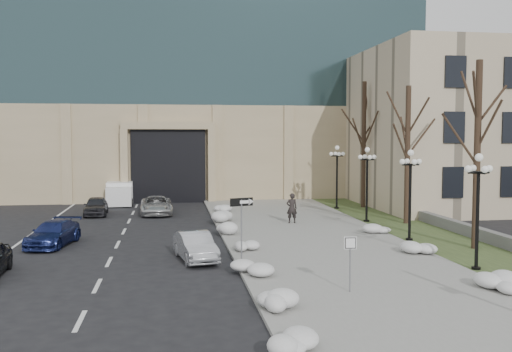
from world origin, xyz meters
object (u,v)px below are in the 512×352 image
(lamppost_b, at_px, (410,183))
(car_b, at_px, (195,246))
(car_c, at_px, (53,233))
(pedestrian, at_px, (292,208))
(car_d, at_px, (156,205))
(one_way_sign, at_px, (245,210))
(box_truck, at_px, (120,193))
(lamppost_d, at_px, (337,168))
(car_e, at_px, (96,206))
(lamppost_c, at_px, (367,174))
(keep_sign, at_px, (350,252))
(lamppost_a, at_px, (478,196))

(lamppost_b, bearing_deg, car_b, -166.24)
(car_c, distance_m, lamppost_b, 18.17)
(pedestrian, relative_size, lamppost_b, 0.39)
(car_d, height_order, one_way_sign, one_way_sign)
(box_truck, distance_m, lamppost_d, 17.48)
(car_b, height_order, one_way_sign, one_way_sign)
(car_e, bearing_deg, pedestrian, -29.56)
(car_b, xyz_separation_m, pedestrian, (6.28, 9.16, 0.42))
(lamppost_d, bearing_deg, car_e, -178.93)
(car_c, distance_m, lamppost_c, 18.72)
(car_b, distance_m, box_truck, 22.56)
(car_d, bearing_deg, car_c, -115.88)
(lamppost_c, bearing_deg, car_b, -140.25)
(car_d, xyz_separation_m, lamppost_b, (13.13, -12.48, 2.43))
(car_e, distance_m, lamppost_b, 21.54)
(pedestrian, distance_m, lamppost_b, 8.29)
(pedestrian, height_order, one_way_sign, one_way_sign)
(keep_sign, xyz_separation_m, lamppost_a, (6.08, 2.53, 1.58))
(car_c, bearing_deg, car_e, 97.36)
(car_c, bearing_deg, lamppost_a, -13.63)
(car_c, bearing_deg, lamppost_b, 5.54)
(lamppost_c, bearing_deg, lamppost_a, -90.00)
(pedestrian, xyz_separation_m, keep_sign, (-1.28, -15.48, 0.45))
(car_c, distance_m, car_e, 11.01)
(car_e, height_order, lamppost_c, lamppost_c)
(car_d, xyz_separation_m, lamppost_c, (13.13, -5.98, 2.43))
(car_b, bearing_deg, one_way_sign, -42.62)
(car_d, distance_m, lamppost_c, 14.63)
(one_way_sign, bearing_deg, pedestrian, 51.86)
(lamppost_a, bearing_deg, car_c, 155.43)
(car_e, xyz_separation_m, lamppost_d, (17.24, 0.32, 2.43))
(car_b, xyz_separation_m, lamppost_b, (11.08, 2.71, 2.45))
(pedestrian, height_order, lamppost_a, lamppost_a)
(lamppost_b, height_order, lamppost_c, same)
(car_b, bearing_deg, lamppost_a, -29.26)
(car_e, bearing_deg, lamppost_b, -39.30)
(car_d, relative_size, lamppost_d, 0.97)
(lamppost_c, xyz_separation_m, lamppost_d, (0.00, 6.50, 0.00))
(pedestrian, relative_size, one_way_sign, 0.64)
(one_way_sign, xyz_separation_m, lamppost_c, (9.03, 10.50, 0.70))
(pedestrian, relative_size, box_truck, 0.32)
(car_c, xyz_separation_m, car_d, (4.79, 10.78, 0.03))
(car_b, height_order, box_truck, box_truck)
(pedestrian, bearing_deg, car_c, 19.36)
(pedestrian, height_order, lamppost_d, lamppost_d)
(keep_sign, height_order, lamppost_d, lamppost_d)
(car_d, bearing_deg, car_e, 175.31)
(lamppost_a, bearing_deg, one_way_sign, 164.54)
(car_e, xyz_separation_m, lamppost_b, (17.24, -12.68, 2.43))
(one_way_sign, relative_size, keep_sign, 1.41)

